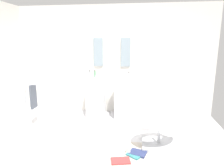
{
  "coord_description": "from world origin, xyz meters",
  "views": [
    {
      "loc": [
        0.67,
        -3.17,
        1.77
      ],
      "look_at": [
        0.15,
        0.55,
        0.95
      ],
      "focal_mm": 31.82,
      "sensor_mm": 36.0,
      "label": 1
    }
  ],
  "objects_px": {
    "pedestal_sink_left": "(96,96)",
    "soap_bottle_white": "(129,75)",
    "magazine_teal": "(135,154)",
    "magazine_navy": "(138,153)",
    "soap_bottle_grey": "(89,74)",
    "coffee_mug": "(128,150)",
    "pedestal_sink_right": "(124,97)",
    "towel_rack": "(32,97)",
    "magazine_red": "(121,161)",
    "lounge_chair": "(159,127)",
    "soap_bottle_green": "(95,74)"
  },
  "relations": [
    {
      "from": "lounge_chair",
      "to": "soap_bottle_white",
      "type": "bearing_deg",
      "value": 115.88
    },
    {
      "from": "towel_rack",
      "to": "soap_bottle_white",
      "type": "xyz_separation_m",
      "value": [
        1.94,
        0.74,
        0.39
      ]
    },
    {
      "from": "lounge_chair",
      "to": "magazine_navy",
      "type": "xyz_separation_m",
      "value": [
        -0.35,
        -0.31,
        -0.33
      ]
    },
    {
      "from": "pedestal_sink_left",
      "to": "coffee_mug",
      "type": "distance_m",
      "value": 1.83
    },
    {
      "from": "magazine_navy",
      "to": "coffee_mug",
      "type": "bearing_deg",
      "value": -159.96
    },
    {
      "from": "pedestal_sink_right",
      "to": "soap_bottle_white",
      "type": "relative_size",
      "value": 8.64
    },
    {
      "from": "lounge_chair",
      "to": "soap_bottle_green",
      "type": "distance_m",
      "value": 1.87
    },
    {
      "from": "magazine_red",
      "to": "soap_bottle_grey",
      "type": "distance_m",
      "value": 2.18
    },
    {
      "from": "magazine_red",
      "to": "soap_bottle_grey",
      "type": "xyz_separation_m",
      "value": [
        -0.89,
        1.71,
        1.02
      ]
    },
    {
      "from": "lounge_chair",
      "to": "magazine_red",
      "type": "relative_size",
      "value": 3.66
    },
    {
      "from": "lounge_chair",
      "to": "pedestal_sink_left",
      "type": "bearing_deg",
      "value": 137.63
    },
    {
      "from": "lounge_chair",
      "to": "towel_rack",
      "type": "distance_m",
      "value": 2.6
    },
    {
      "from": "lounge_chair",
      "to": "magazine_red",
      "type": "bearing_deg",
      "value": -137.48
    },
    {
      "from": "magazine_teal",
      "to": "soap_bottle_white",
      "type": "height_order",
      "value": "soap_bottle_white"
    },
    {
      "from": "soap_bottle_white",
      "to": "soap_bottle_grey",
      "type": "xyz_separation_m",
      "value": [
        -0.9,
        -0.07,
        0.01
      ]
    },
    {
      "from": "towel_rack",
      "to": "magazine_navy",
      "type": "relative_size",
      "value": 3.7
    },
    {
      "from": "pedestal_sink_right",
      "to": "soap_bottle_grey",
      "type": "distance_m",
      "value": 0.96
    },
    {
      "from": "pedestal_sink_right",
      "to": "soap_bottle_grey",
      "type": "xyz_separation_m",
      "value": [
        -0.79,
        -0.08,
        0.54
      ]
    },
    {
      "from": "lounge_chair",
      "to": "towel_rack",
      "type": "bearing_deg",
      "value": 169.24
    },
    {
      "from": "pedestal_sink_right",
      "to": "magazine_navy",
      "type": "relative_size",
      "value": 4.16
    },
    {
      "from": "pedestal_sink_left",
      "to": "soap_bottle_grey",
      "type": "relative_size",
      "value": 7.17
    },
    {
      "from": "magazine_navy",
      "to": "towel_rack",
      "type": "bearing_deg",
      "value": 177.72
    },
    {
      "from": "pedestal_sink_left",
      "to": "soap_bottle_grey",
      "type": "xyz_separation_m",
      "value": [
        -0.13,
        -0.08,
        0.54
      ]
    },
    {
      "from": "magazine_teal",
      "to": "coffee_mug",
      "type": "bearing_deg",
      "value": -162.95
    },
    {
      "from": "magazine_teal",
      "to": "magazine_navy",
      "type": "height_order",
      "value": "magazine_navy"
    },
    {
      "from": "pedestal_sink_left",
      "to": "magazine_teal",
      "type": "height_order",
      "value": "pedestal_sink_left"
    },
    {
      "from": "coffee_mug",
      "to": "pedestal_sink_right",
      "type": "bearing_deg",
      "value": 97.37
    },
    {
      "from": "pedestal_sink_left",
      "to": "coffee_mug",
      "type": "xyz_separation_m",
      "value": [
        0.86,
        -1.55,
        -0.44
      ]
    },
    {
      "from": "magazine_red",
      "to": "lounge_chair",
      "type": "bearing_deg",
      "value": 29.42
    },
    {
      "from": "pedestal_sink_right",
      "to": "magazine_teal",
      "type": "xyz_separation_m",
      "value": [
        0.31,
        -1.59,
        -0.48
      ]
    },
    {
      "from": "magazine_red",
      "to": "magazine_teal",
      "type": "bearing_deg",
      "value": 30.33
    },
    {
      "from": "pedestal_sink_left",
      "to": "lounge_chair",
      "type": "xyz_separation_m",
      "value": [
        1.36,
        -1.24,
        -0.15
      ]
    },
    {
      "from": "magazine_teal",
      "to": "magazine_navy",
      "type": "relative_size",
      "value": 0.86
    },
    {
      "from": "towel_rack",
      "to": "soap_bottle_green",
      "type": "height_order",
      "value": "soap_bottle_green"
    },
    {
      "from": "soap_bottle_white",
      "to": "soap_bottle_grey",
      "type": "bearing_deg",
      "value": -175.83
    },
    {
      "from": "pedestal_sink_left",
      "to": "magazine_navy",
      "type": "bearing_deg",
      "value": -56.76
    },
    {
      "from": "pedestal_sink_left",
      "to": "magazine_red",
      "type": "relative_size",
      "value": 3.75
    },
    {
      "from": "pedestal_sink_left",
      "to": "coffee_mug",
      "type": "relative_size",
      "value": 11.13
    },
    {
      "from": "pedestal_sink_left",
      "to": "magazine_navy",
      "type": "xyz_separation_m",
      "value": [
        1.01,
        -1.55,
        -0.47
      ]
    },
    {
      "from": "magazine_red",
      "to": "soap_bottle_green",
      "type": "relative_size",
      "value": 1.7
    },
    {
      "from": "magazine_navy",
      "to": "coffee_mug",
      "type": "xyz_separation_m",
      "value": [
        -0.15,
        -0.01,
        0.03
      ]
    },
    {
      "from": "lounge_chair",
      "to": "magazine_red",
      "type": "distance_m",
      "value": 0.88
    },
    {
      "from": "coffee_mug",
      "to": "soap_bottle_white",
      "type": "distance_m",
      "value": 1.82
    },
    {
      "from": "pedestal_sink_left",
      "to": "towel_rack",
      "type": "distance_m",
      "value": 1.41
    },
    {
      "from": "pedestal_sink_right",
      "to": "soap_bottle_white",
      "type": "distance_m",
      "value": 0.54
    },
    {
      "from": "magazine_red",
      "to": "coffee_mug",
      "type": "xyz_separation_m",
      "value": [
        0.1,
        0.24,
        0.04
      ]
    },
    {
      "from": "pedestal_sink_left",
      "to": "soap_bottle_white",
      "type": "relative_size",
      "value": 8.64
    },
    {
      "from": "towel_rack",
      "to": "pedestal_sink_right",
      "type": "bearing_deg",
      "value": 22.45
    },
    {
      "from": "coffee_mug",
      "to": "towel_rack",
      "type": "bearing_deg",
      "value": 158.71
    },
    {
      "from": "coffee_mug",
      "to": "soap_bottle_green",
      "type": "distance_m",
      "value": 1.92
    }
  ]
}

